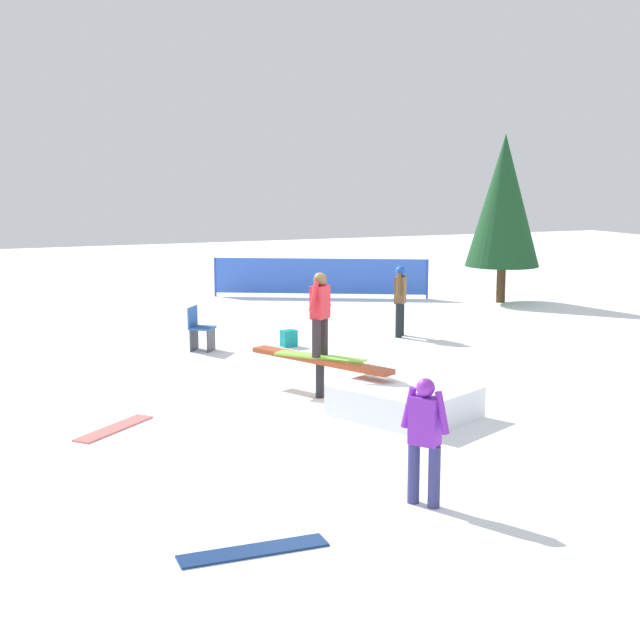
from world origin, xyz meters
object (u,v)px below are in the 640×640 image
at_px(loose_snowboard_navy, 253,551).
at_px(folding_chair, 200,330).
at_px(bystander_purple, 425,434).
at_px(main_rider_on_rail, 320,317).
at_px(loose_snowboard_coral, 114,428).
at_px(backpack_on_snow, 289,338).
at_px(pine_tree_near, 504,201).
at_px(bystander_brown, 400,297).
at_px(rail_feature, 320,363).

xyz_separation_m(loose_snowboard_navy, folding_chair, (9.40, -2.00, 0.40)).
height_order(bystander_purple, folding_chair, bystander_purple).
relative_size(main_rider_on_rail, bystander_purple, 0.96).
height_order(bystander_purple, loose_snowboard_navy, bystander_purple).
height_order(main_rider_on_rail, loose_snowboard_navy, main_rider_on_rail).
distance_m(loose_snowboard_coral, loose_snowboard_navy, 4.59).
bearing_deg(main_rider_on_rail, bystander_purple, 131.31).
bearing_deg(bystander_purple, loose_snowboard_navy, -112.42).
relative_size(backpack_on_snow, pine_tree_near, 0.08).
distance_m(loose_snowboard_navy, pine_tree_near, 17.13).
xyz_separation_m(bystander_brown, folding_chair, (0.15, 4.38, -0.44)).
distance_m(main_rider_on_rail, bystander_purple, 4.73).
relative_size(loose_snowboard_navy, folding_chair, 1.63).
distance_m(loose_snowboard_coral, backpack_on_snow, 6.25).
distance_m(main_rider_on_rail, bystander_brown, 5.51).
relative_size(bystander_brown, loose_snowboard_coral, 1.08).
bearing_deg(loose_snowboard_coral, folding_chair, -158.97).
xyz_separation_m(loose_snowboard_coral, folding_chair, (4.84, -2.52, 0.40)).
xyz_separation_m(bystander_purple, folding_chair, (8.97, 0.06, -0.37)).
bearing_deg(folding_chair, loose_snowboard_coral, -170.79).
xyz_separation_m(bystander_purple, loose_snowboard_navy, (-0.44, 2.06, -0.77)).
distance_m(loose_snowboard_navy, folding_chair, 9.62).
xyz_separation_m(loose_snowboard_navy, backpack_on_snow, (9.11, -3.77, 0.16)).
relative_size(bystander_brown, pine_tree_near, 0.34).
xyz_separation_m(bystander_purple, backpack_on_snow, (8.67, -1.71, -0.61)).
bearing_deg(rail_feature, loose_snowboard_navy, 125.54).
distance_m(bystander_purple, folding_chair, 8.97).
bearing_deg(backpack_on_snow, rail_feature, -113.19).
bearing_deg(pine_tree_near, backpack_on_snow, 115.39).
height_order(bystander_brown, loose_snowboard_navy, bystander_brown).
bearing_deg(pine_tree_near, rail_feature, 131.86).
relative_size(rail_feature, backpack_on_snow, 7.66).
bearing_deg(pine_tree_near, bystander_brown, 125.04).
distance_m(bystander_brown, bystander_purple, 9.81).
distance_m(rail_feature, loose_snowboard_navy, 5.82).
relative_size(rail_feature, main_rider_on_rail, 1.94).
bearing_deg(backpack_on_snow, folding_chair, 161.09).
bearing_deg(folding_chair, rail_feature, -132.94).
distance_m(bystander_purple, loose_snowboard_coral, 4.93).
relative_size(main_rider_on_rail, backpack_on_snow, 3.95).
height_order(main_rider_on_rail, loose_snowboard_coral, main_rider_on_rail).
bearing_deg(pine_tree_near, main_rider_on_rail, 131.86).
height_order(rail_feature, folding_chair, folding_chair).
relative_size(rail_feature, bystander_brown, 1.71).
relative_size(bystander_brown, backpack_on_snow, 4.48).
xyz_separation_m(bystander_brown, bystander_purple, (-8.81, 4.32, -0.07)).
distance_m(loose_snowboard_coral, pine_tree_near, 14.52).
height_order(bystander_brown, loose_snowboard_coral, bystander_brown).
xyz_separation_m(folding_chair, pine_tree_near, (3.25, -9.23, 2.31)).
height_order(rail_feature, loose_snowboard_navy, rail_feature).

